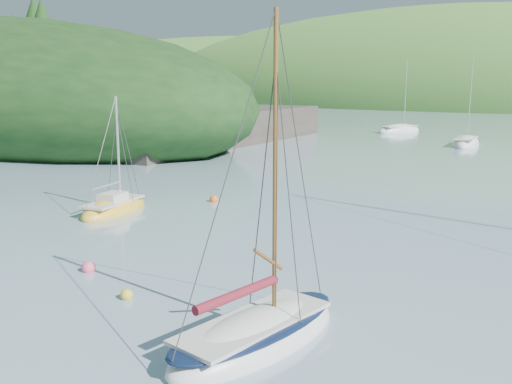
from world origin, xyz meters
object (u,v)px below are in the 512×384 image
Objects in this scene: distant_sloop_a at (466,144)px; distant_sloop_c at (399,131)px; sailboat_yellow at (114,209)px; daysailer_white at (257,335)px.

distant_sloop_a is 16.15m from distant_sloop_c.
distant_sloop_c reaches higher than distant_sloop_a.
sailboat_yellow is 53.55m from distant_sloop_c.
sailboat_yellow is (-15.12, 6.91, -0.04)m from daysailer_white.
distant_sloop_c is at bearing 128.97° from distant_sloop_a.
distant_sloop_a reaches higher than sailboat_yellow.
sailboat_yellow is 0.65× the size of distant_sloop_a.
daysailer_white is 50.76m from distant_sloop_a.
distant_sloop_c is at bearing 81.73° from sailboat_yellow.
daysailer_white is at bearing -42.90° from sailboat_yellow.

